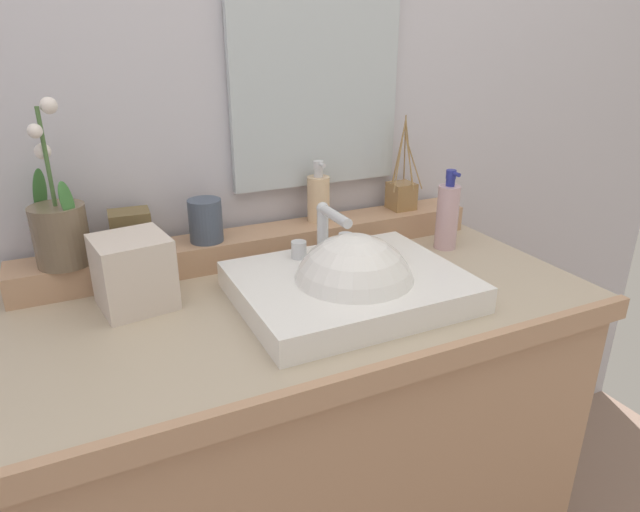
{
  "coord_description": "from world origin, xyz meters",
  "views": [
    {
      "loc": [
        -0.4,
        -0.91,
        1.38
      ],
      "look_at": [
        0.03,
        -0.02,
        0.97
      ],
      "focal_mm": 30.87,
      "sensor_mm": 36.0,
      "label": 1
    }
  ],
  "objects_px": {
    "sink_basin": "(352,291)",
    "lotion_bottle": "(447,215)",
    "soap_dispenser": "(318,197)",
    "tissue_box": "(133,272)",
    "tumbler_cup": "(206,221)",
    "reed_diffuser": "(401,194)",
    "trinket_box": "(131,231)",
    "potted_plant": "(59,227)"
  },
  "relations": [
    {
      "from": "soap_dispenser",
      "to": "tissue_box",
      "type": "height_order",
      "value": "soap_dispenser"
    },
    {
      "from": "sink_basin",
      "to": "trinket_box",
      "type": "bearing_deg",
      "value": 140.47
    },
    {
      "from": "potted_plant",
      "to": "reed_diffuser",
      "type": "bearing_deg",
      "value": 1.65
    },
    {
      "from": "potted_plant",
      "to": "tumbler_cup",
      "type": "bearing_deg",
      "value": 0.95
    },
    {
      "from": "potted_plant",
      "to": "trinket_box",
      "type": "height_order",
      "value": "potted_plant"
    },
    {
      "from": "tumbler_cup",
      "to": "trinket_box",
      "type": "bearing_deg",
      "value": 173.98
    },
    {
      "from": "lotion_bottle",
      "to": "tissue_box",
      "type": "distance_m",
      "value": 0.72
    },
    {
      "from": "reed_diffuser",
      "to": "trinket_box",
      "type": "xyz_separation_m",
      "value": [
        -0.67,
        -0.0,
        0.0
      ]
    },
    {
      "from": "sink_basin",
      "to": "trinket_box",
      "type": "height_order",
      "value": "sink_basin"
    },
    {
      "from": "lotion_bottle",
      "to": "tumbler_cup",
      "type": "bearing_deg",
      "value": 166.83
    },
    {
      "from": "soap_dispenser",
      "to": "tumbler_cup",
      "type": "height_order",
      "value": "soap_dispenser"
    },
    {
      "from": "sink_basin",
      "to": "tissue_box",
      "type": "height_order",
      "value": "sink_basin"
    },
    {
      "from": "potted_plant",
      "to": "trinket_box",
      "type": "xyz_separation_m",
      "value": [
        0.13,
        0.02,
        -0.03
      ]
    },
    {
      "from": "reed_diffuser",
      "to": "tumbler_cup",
      "type": "bearing_deg",
      "value": -177.96
    },
    {
      "from": "potted_plant",
      "to": "trinket_box",
      "type": "bearing_deg",
      "value": 9.06
    },
    {
      "from": "sink_basin",
      "to": "potted_plant",
      "type": "bearing_deg",
      "value": 150.62
    },
    {
      "from": "tumbler_cup",
      "to": "lotion_bottle",
      "type": "height_order",
      "value": "lotion_bottle"
    },
    {
      "from": "sink_basin",
      "to": "tissue_box",
      "type": "bearing_deg",
      "value": 157.29
    },
    {
      "from": "soap_dispenser",
      "to": "tissue_box",
      "type": "distance_m",
      "value": 0.48
    },
    {
      "from": "sink_basin",
      "to": "lotion_bottle",
      "type": "height_order",
      "value": "lotion_bottle"
    },
    {
      "from": "reed_diffuser",
      "to": "trinket_box",
      "type": "relative_size",
      "value": 2.82
    },
    {
      "from": "tumbler_cup",
      "to": "trinket_box",
      "type": "xyz_separation_m",
      "value": [
        -0.15,
        0.02,
        -0.0
      ]
    },
    {
      "from": "tumbler_cup",
      "to": "reed_diffuser",
      "type": "distance_m",
      "value": 0.52
    },
    {
      "from": "sink_basin",
      "to": "soap_dispenser",
      "type": "xyz_separation_m",
      "value": [
        0.07,
        0.31,
        0.1
      ]
    },
    {
      "from": "sink_basin",
      "to": "reed_diffuser",
      "type": "height_order",
      "value": "reed_diffuser"
    },
    {
      "from": "potted_plant",
      "to": "tissue_box",
      "type": "distance_m",
      "value": 0.18
    },
    {
      "from": "reed_diffuser",
      "to": "tissue_box",
      "type": "height_order",
      "value": "reed_diffuser"
    },
    {
      "from": "trinket_box",
      "to": "potted_plant",
      "type": "bearing_deg",
      "value": -167.48
    },
    {
      "from": "reed_diffuser",
      "to": "lotion_bottle",
      "type": "relative_size",
      "value": 1.24
    },
    {
      "from": "reed_diffuser",
      "to": "trinket_box",
      "type": "distance_m",
      "value": 0.67
    },
    {
      "from": "potted_plant",
      "to": "sink_basin",
      "type": "bearing_deg",
      "value": -29.38
    },
    {
      "from": "tumbler_cup",
      "to": "lotion_bottle",
      "type": "xyz_separation_m",
      "value": [
        0.55,
        -0.13,
        -0.03
      ]
    },
    {
      "from": "tumbler_cup",
      "to": "trinket_box",
      "type": "distance_m",
      "value": 0.16
    },
    {
      "from": "soap_dispenser",
      "to": "reed_diffuser",
      "type": "xyz_separation_m",
      "value": [
        0.23,
        -0.0,
        -0.02
      ]
    },
    {
      "from": "soap_dispenser",
      "to": "trinket_box",
      "type": "distance_m",
      "value": 0.44
    },
    {
      "from": "sink_basin",
      "to": "potted_plant",
      "type": "distance_m",
      "value": 0.58
    },
    {
      "from": "tumbler_cup",
      "to": "reed_diffuser",
      "type": "xyz_separation_m",
      "value": [
        0.52,
        0.02,
        -0.01
      ]
    },
    {
      "from": "tissue_box",
      "to": "potted_plant",
      "type": "bearing_deg",
      "value": 133.5
    },
    {
      "from": "sink_basin",
      "to": "tissue_box",
      "type": "relative_size",
      "value": 3.11
    },
    {
      "from": "reed_diffuser",
      "to": "lotion_bottle",
      "type": "distance_m",
      "value": 0.15
    },
    {
      "from": "sink_basin",
      "to": "reed_diffuser",
      "type": "relative_size",
      "value": 1.81
    },
    {
      "from": "potted_plant",
      "to": "tissue_box",
      "type": "relative_size",
      "value": 2.29
    }
  ]
}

